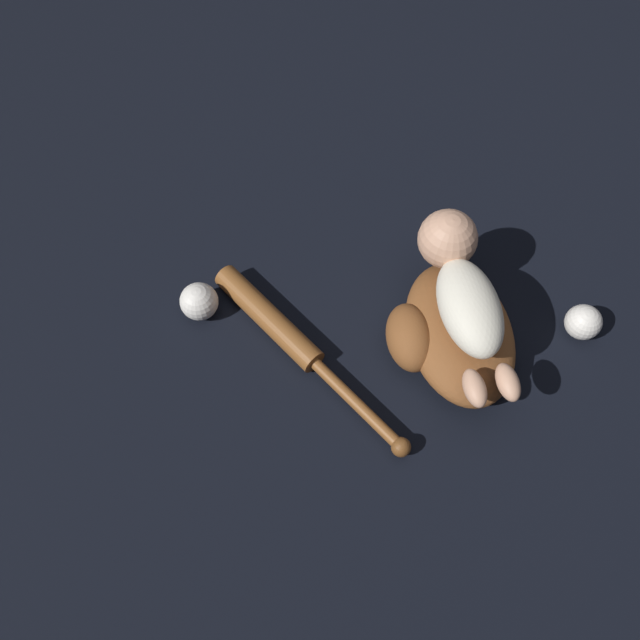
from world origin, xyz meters
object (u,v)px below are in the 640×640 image
at_px(baseball_glove, 451,333).
at_px(baseball_spare, 583,322).
at_px(baby_figure, 462,283).
at_px(baseball, 199,301).
at_px(baseball_bat, 286,335).

relative_size(baseball_glove, baseball_spare, 4.79).
height_order(baby_figure, baseball_spare, baby_figure).
distance_m(baseball_glove, baseball, 0.52).
height_order(baseball_glove, baseball_bat, baseball_glove).
distance_m(baseball_glove, baseball_spare, 0.28).
xyz_separation_m(baby_figure, baseball_bat, (-0.05, 0.34, -0.12)).
bearing_deg(baseball, baseball_bat, -110.45).
distance_m(baby_figure, baseball_spare, 0.29).
distance_m(baseball_glove, baseball_bat, 0.33).
xyz_separation_m(baby_figure, baseball_spare, (-0.02, -0.27, -0.11)).
bearing_deg(baseball_glove, baby_figure, -7.13).
bearing_deg(baseball_bat, baseball_glove, -90.75).
xyz_separation_m(baseball, baseball_spare, (-0.04, -0.79, -0.00)).
bearing_deg(baseball_glove, baseball, 81.99).
xyz_separation_m(baseball_glove, baseball_spare, (0.04, -0.27, -0.01)).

